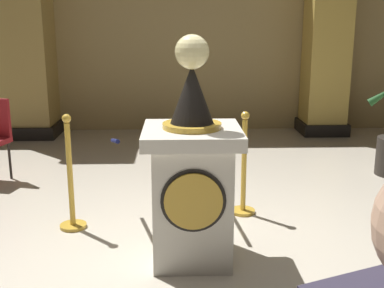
{
  "coord_description": "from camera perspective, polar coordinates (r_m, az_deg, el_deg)",
  "views": [
    {
      "loc": [
        -0.02,
        -3.65,
        1.8
      ],
      "look_at": [
        0.09,
        -0.16,
        0.93
      ],
      "focal_mm": 45.17,
      "sensor_mm": 36.0,
      "label": 1
    }
  ],
  "objects": [
    {
      "name": "pedestal_clock",
      "position": [
        3.67,
        0.0,
        -3.96
      ],
      "size": [
        0.73,
        0.73,
        1.73
      ],
      "color": "silver",
      "rests_on": "ground_plane"
    },
    {
      "name": "stanchion_far",
      "position": [
        4.46,
        -14.1,
        -5.18
      ],
      "size": [
        0.24,
        0.24,
        1.05
      ],
      "color": "gold",
      "rests_on": "ground_plane"
    },
    {
      "name": "column_right",
      "position": [
        8.32,
        15.71,
        12.56
      ],
      "size": [
        0.78,
        0.78,
        3.35
      ],
      "color": "black",
      "rests_on": "ground_plane"
    },
    {
      "name": "velvet_rope",
      "position": [
        4.39,
        -3.81,
        0.62
      ],
      "size": [
        0.98,
        0.96,
        0.22
      ],
      "color": "#141947"
    },
    {
      "name": "back_wall",
      "position": [
        8.39,
        -1.73,
        13.63
      ],
      "size": [
        11.14,
        0.16,
        3.49
      ],
      "primitive_type": "cube",
      "color": "tan",
      "rests_on": "ground_plane"
    },
    {
      "name": "ground_plane",
      "position": [
        4.08,
        -1.37,
        -12.24
      ],
      "size": [
        11.14,
        11.14,
        0.0
      ],
      "primitive_type": "plane",
      "color": "beige"
    },
    {
      "name": "stanchion_near",
      "position": [
        4.7,
        6.11,
        -4.07
      ],
      "size": [
        0.24,
        0.24,
        1.01
      ],
      "color": "gold",
      "rests_on": "ground_plane"
    },
    {
      "name": "column_left",
      "position": [
        8.31,
        -19.15,
        12.31
      ],
      "size": [
        0.95,
        0.95,
        3.35
      ],
      "color": "black",
      "rests_on": "ground_plane"
    }
  ]
}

